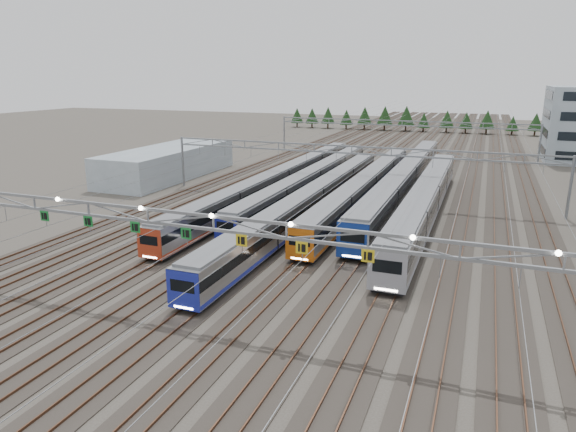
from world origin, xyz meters
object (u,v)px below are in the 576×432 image
(gantry_mid, at_px, (352,156))
(gantry_far, at_px, (402,127))
(train_f, at_px, (426,200))
(train_d, at_px, (366,187))
(train_c, at_px, (313,200))
(train_a, at_px, (281,180))
(train_e, at_px, (405,179))
(gantry_near, at_px, (212,226))
(west_shed, at_px, (169,162))
(train_b, at_px, (312,180))

(gantry_mid, xyz_separation_m, gantry_far, (0.00, 45.00, 0.00))
(train_f, bearing_deg, train_d, 145.75)
(train_c, bearing_deg, gantry_mid, 77.77)
(train_a, distance_m, gantry_far, 45.61)
(train_e, relative_size, gantry_near, 1.16)
(train_c, xyz_separation_m, gantry_far, (2.25, 55.38, 4.33))
(train_e, height_order, west_shed, west_shed)
(train_a, relative_size, gantry_far, 1.20)
(train_a, relative_size, train_f, 1.27)
(train_c, xyz_separation_m, gantry_near, (2.20, -29.74, 5.03))
(gantry_far, bearing_deg, train_c, -92.33)
(train_f, bearing_deg, west_shed, 165.65)
(train_d, relative_size, west_shed, 1.88)
(gantry_mid, bearing_deg, west_shed, 170.71)
(train_c, relative_size, train_e, 0.94)
(gantry_far, height_order, west_shed, gantry_far)
(train_f, bearing_deg, train_e, 109.07)
(train_e, bearing_deg, train_b, -162.98)
(train_a, xyz_separation_m, train_f, (22.50, -7.09, 0.32))
(train_f, xyz_separation_m, gantry_mid, (-11.25, 6.07, 4.05))
(train_a, bearing_deg, gantry_mid, -5.17)
(train_f, xyz_separation_m, west_shed, (-45.82, 11.72, 0.24))
(train_c, xyz_separation_m, train_e, (9.00, 17.33, 0.26))
(train_b, distance_m, gantry_mid, 8.53)
(train_b, height_order, train_e, train_e)
(train_b, bearing_deg, west_shed, 174.17)
(train_b, height_order, west_shed, west_shed)
(gantry_far, bearing_deg, train_f, -77.58)
(train_b, bearing_deg, train_d, -17.03)
(train_a, relative_size, west_shed, 2.25)
(train_f, height_order, gantry_near, gantry_near)
(train_f, bearing_deg, gantry_far, 102.42)
(gantry_near, distance_m, gantry_far, 85.12)
(train_b, distance_m, west_shed, 27.97)
(train_f, distance_m, gantry_mid, 13.41)
(gantry_mid, height_order, gantry_far, same)
(train_c, bearing_deg, train_f, 17.70)
(train_b, bearing_deg, train_e, 17.02)
(train_f, relative_size, gantry_near, 0.94)
(gantry_near, distance_m, west_shed, 57.51)
(train_e, bearing_deg, train_c, -117.45)
(train_a, height_order, gantry_far, gantry_far)
(train_c, distance_m, gantry_far, 55.59)
(train_f, distance_m, west_shed, 47.30)
(train_d, xyz_separation_m, gantry_mid, (-2.25, -0.06, 4.28))
(train_e, bearing_deg, gantry_near, -98.22)
(gantry_near, relative_size, gantry_far, 1.00)
(train_c, bearing_deg, gantry_far, 87.67)
(train_c, distance_m, train_e, 19.53)
(train_d, bearing_deg, train_e, 56.85)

